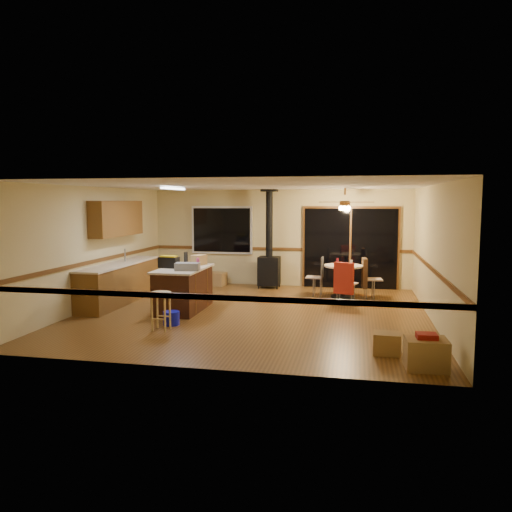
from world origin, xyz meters
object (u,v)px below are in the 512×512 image
(kitchen_island, at_px, (183,289))
(toolbox_black, at_px, (169,262))
(blue_bucket, at_px, (171,318))
(box_corner_b, at_px, (387,343))
(chair_left, at_px, (319,272))
(bar_stool, at_px, (161,311))
(chair_right, at_px, (366,273))
(box_corner_a, at_px, (426,354))
(dining_table, at_px, (343,275))
(box_under_window, at_px, (217,279))
(chair_near, at_px, (344,278))
(wood_stove, at_px, (269,261))
(toolbox_grey, at_px, (187,267))

(kitchen_island, relative_size, toolbox_black, 4.11)
(blue_bucket, bearing_deg, toolbox_black, 112.57)
(kitchen_island, xyz_separation_m, box_corner_b, (4.03, -2.30, -0.29))
(toolbox_black, height_order, chair_left, toolbox_black)
(bar_stool, distance_m, chair_right, 5.22)
(blue_bucket, distance_m, box_corner_a, 4.61)
(box_corner_a, bearing_deg, blue_bucket, 159.35)
(dining_table, xyz_separation_m, chair_right, (0.52, 0.03, 0.06))
(bar_stool, relative_size, chair_left, 1.33)
(toolbox_black, distance_m, bar_stool, 1.79)
(kitchen_island, xyz_separation_m, box_under_window, (-0.15, 3.10, -0.27))
(box_under_window, distance_m, box_corner_b, 6.83)
(box_corner_a, bearing_deg, chair_right, 98.37)
(chair_left, bearing_deg, box_corner_b, -73.11)
(blue_bucket, relative_size, chair_near, 0.44)
(chair_left, relative_size, box_corner_b, 1.29)
(chair_left, distance_m, box_corner_a, 5.41)
(dining_table, distance_m, box_under_window, 3.58)
(wood_stove, bearing_deg, kitchen_island, -113.09)
(toolbox_black, xyz_separation_m, bar_stool, (0.46, -1.60, -0.67))
(dining_table, distance_m, chair_near, 0.88)
(chair_near, xyz_separation_m, box_corner_a, (1.21, -4.10, -0.39))
(blue_bucket, bearing_deg, bar_stool, -97.27)
(chair_left, bearing_deg, wood_stove, 147.48)
(box_under_window, bearing_deg, blue_bucket, -85.31)
(bar_stool, relative_size, chair_near, 0.98)
(chair_left, relative_size, box_under_window, 1.13)
(wood_stove, xyz_separation_m, chair_near, (2.01, -1.84, -0.13))
(blue_bucket, xyz_separation_m, box_under_window, (-0.36, 4.37, 0.05))
(kitchen_island, bearing_deg, blue_bucket, -80.57)
(dining_table, bearing_deg, chair_right, 3.64)
(wood_stove, height_order, box_corner_a, wood_stove)
(blue_bucket, relative_size, chair_left, 0.60)
(dining_table, xyz_separation_m, chair_left, (-0.59, 0.10, 0.06))
(toolbox_black, bearing_deg, box_corner_b, -27.57)
(toolbox_black, relative_size, chair_right, 0.58)
(box_corner_a, bearing_deg, box_under_window, 127.93)
(dining_table, bearing_deg, box_under_window, 163.34)
(blue_bucket, xyz_separation_m, box_corner_b, (3.82, -1.04, 0.03))
(toolbox_grey, relative_size, box_corner_b, 1.21)
(kitchen_island, xyz_separation_m, chair_right, (3.78, 2.11, 0.14))
(blue_bucket, height_order, box_corner_b, box_corner_b)
(toolbox_grey, height_order, chair_right, toolbox_grey)
(dining_table, distance_m, box_corner_a, 5.13)
(kitchen_island, bearing_deg, dining_table, 32.46)
(wood_stove, bearing_deg, chair_right, -20.69)
(chair_left, xyz_separation_m, box_corner_a, (1.85, -5.07, -0.38))
(kitchen_island, distance_m, box_corner_b, 4.65)
(chair_near, relative_size, box_under_window, 1.54)
(box_under_window, bearing_deg, toolbox_black, -92.75)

